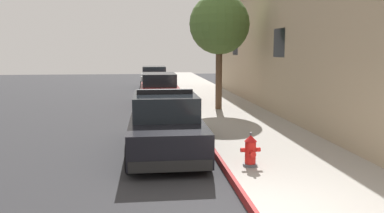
% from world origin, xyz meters
% --- Properties ---
extents(ground_plane, '(31.38, 60.00, 0.20)m').
position_xyz_m(ground_plane, '(-4.34, 10.00, -0.10)').
color(ground_plane, '#2B2B2D').
extents(sidewalk_pavement, '(3.33, 60.00, 0.17)m').
position_xyz_m(sidewalk_pavement, '(1.66, 10.00, 0.08)').
color(sidewalk_pavement, '#9E9991').
rests_on(sidewalk_pavement, ground).
extents(curb_painted_edge, '(0.08, 60.00, 0.17)m').
position_xyz_m(curb_painted_edge, '(-0.04, 10.00, 0.08)').
color(curb_painted_edge, maroon).
rests_on(curb_painted_edge, ground).
extents(storefront_building, '(6.60, 27.20, 5.80)m').
position_xyz_m(storefront_building, '(6.51, 9.29, 2.91)').
color(storefront_building, tan).
rests_on(storefront_building, ground).
extents(police_cruiser, '(1.94, 4.84, 1.68)m').
position_xyz_m(police_cruiser, '(-1.28, 4.84, 0.74)').
color(police_cruiser, black).
rests_on(police_cruiser, ground).
extents(parked_car_silver_ahead, '(1.94, 4.84, 1.56)m').
position_xyz_m(parked_car_silver_ahead, '(-1.16, 14.18, 0.74)').
color(parked_car_silver_ahead, maroon).
rests_on(parked_car_silver_ahead, ground).
extents(parked_car_dark_far, '(1.94, 4.84, 1.56)m').
position_xyz_m(parked_car_dark_far, '(-1.27, 23.07, 0.74)').
color(parked_car_dark_far, '#B2B5BA').
rests_on(parked_car_dark_far, ground).
extents(fire_hydrant, '(0.44, 0.40, 0.76)m').
position_xyz_m(fire_hydrant, '(0.50, 2.73, 0.52)').
color(fire_hydrant, '#4C4C51').
rests_on(fire_hydrant, sidewalk_pavement).
extents(street_tree, '(2.57, 2.57, 4.93)m').
position_xyz_m(street_tree, '(1.34, 11.19, 3.79)').
color(street_tree, brown).
rests_on(street_tree, sidewalk_pavement).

